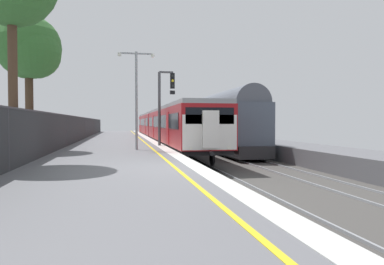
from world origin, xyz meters
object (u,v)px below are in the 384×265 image
at_px(background_tree_left, 31,50).
at_px(commuter_train_at_platform, 162,125).
at_px(signal_gantry, 164,99).
at_px(platform_lamp_mid, 136,92).
at_px(freight_train_adjacent_track, 203,121).

bearing_deg(background_tree_left, commuter_train_at_platform, 62.02).
distance_m(signal_gantry, background_tree_left, 8.24).
xyz_separation_m(signal_gantry, platform_lamp_mid, (-1.88, -3.24, 0.17)).
xyz_separation_m(commuter_train_at_platform, background_tree_left, (-8.86, -16.68, 4.07)).
bearing_deg(background_tree_left, platform_lamp_mid, -4.59).
bearing_deg(commuter_train_at_platform, platform_lamp_mid, -101.08).
bearing_deg(freight_train_adjacent_track, background_tree_left, -129.94).
relative_size(commuter_train_at_platform, signal_gantry, 8.57).
distance_m(commuter_train_at_platform, signal_gantry, 14.07).
relative_size(commuter_train_at_platform, freight_train_adjacent_track, 1.36).
height_order(freight_train_adjacent_track, platform_lamp_mid, platform_lamp_mid).
xyz_separation_m(commuter_train_at_platform, freight_train_adjacent_track, (4.00, -1.31, 0.42)).
xyz_separation_m(freight_train_adjacent_track, signal_gantry, (-5.47, -12.57, 1.32)).
xyz_separation_m(signal_gantry, background_tree_left, (-7.39, -2.80, 2.33)).
bearing_deg(platform_lamp_mid, signal_gantry, 59.81).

